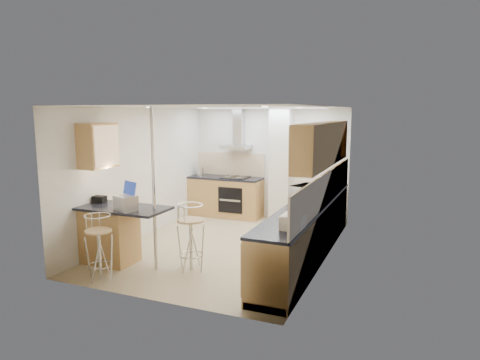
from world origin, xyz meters
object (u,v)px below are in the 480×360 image
at_px(laptop, 126,203).
at_px(bread_bin, 293,222).
at_px(microwave, 306,193).
at_px(bar_stool_near, 99,247).
at_px(bar_stool_end, 191,237).

distance_m(laptop, bread_bin, 2.59).
distance_m(microwave, bread_bin, 1.71).
relative_size(bar_stool_near, bar_stool_end, 0.93).
distance_m(laptop, bar_stool_near, 0.75).
height_order(bar_stool_near, bread_bin, bread_bin).
relative_size(laptop, bread_bin, 0.95).
xyz_separation_m(bar_stool_near, bar_stool_end, (1.03, 0.85, 0.03)).
distance_m(bar_stool_near, bread_bin, 2.82).
bearing_deg(laptop, bar_stool_end, 44.64).
bearing_deg(laptop, bread_bin, 23.16).
height_order(bar_stool_near, bar_stool_end, bar_stool_end).
distance_m(microwave, bar_stool_end, 2.07).
height_order(microwave, laptop, microwave).
distance_m(laptop, bar_stool_end, 1.11).
bearing_deg(bar_stool_end, bar_stool_near, 163.72).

